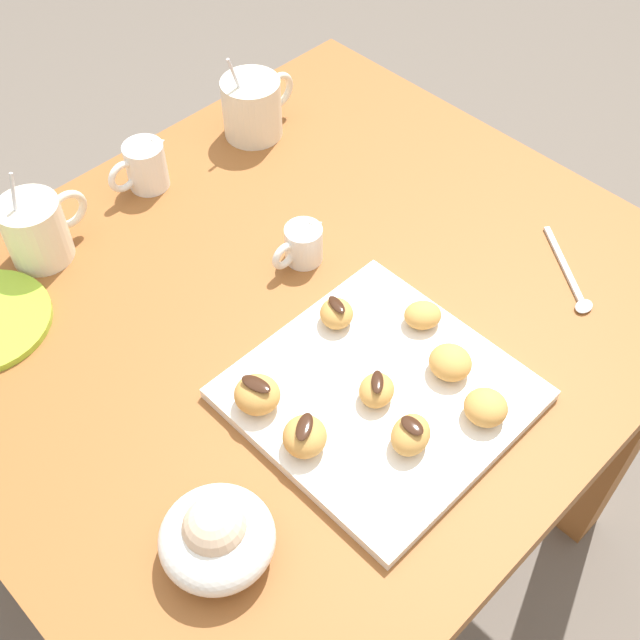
{
  "coord_description": "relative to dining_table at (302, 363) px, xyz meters",
  "views": [
    {
      "loc": [
        -0.47,
        -0.51,
        1.54
      ],
      "look_at": [
        -0.02,
        -0.05,
        0.76
      ],
      "focal_mm": 45.0,
      "sensor_mm": 36.0,
      "label": 1
    }
  ],
  "objects": [
    {
      "name": "dining_table",
      "position": [
        0.0,
        0.0,
        0.0
      ],
      "size": [
        0.96,
        0.84,
        0.74
      ],
      "color": "#935628",
      "rests_on": "ground_plane"
    },
    {
      "name": "beignet_4",
      "position": [
        -0.07,
        -0.25,
        0.17
      ],
      "size": [
        0.06,
        0.06,
        0.04
      ],
      "primitive_type": "ellipsoid",
      "rotation": [
        0.0,
        0.0,
        1.9
      ],
      "color": "#D19347",
      "rests_on": "pastry_plate_square"
    },
    {
      "name": "ice_cream_bowl",
      "position": [
        -0.3,
        -0.19,
        0.18
      ],
      "size": [
        0.12,
        0.12,
        0.09
      ],
      "color": "white",
      "rests_on": "dining_table"
    },
    {
      "name": "beignet_5",
      "position": [
        0.0,
        -0.07,
        0.17
      ],
      "size": [
        0.06,
        0.06,
        0.03
      ],
      "primitive_type": "ellipsoid",
      "rotation": [
        0.0,
        0.0,
        4.0
      ],
      "color": "#D19347",
      "rests_on": "pastry_plate_square"
    },
    {
      "name": "beignet_1",
      "position": [
        0.04,
        -0.22,
        0.17
      ],
      "size": [
        0.06,
        0.06,
        0.03
      ],
      "primitive_type": "ellipsoid",
      "rotation": [
        0.0,
        0.0,
        3.04
      ],
      "color": "#D19347",
      "rests_on": "pastry_plate_square"
    },
    {
      "name": "cream_pitcher_white",
      "position": [
        -0.0,
        0.33,
        0.18
      ],
      "size": [
        0.1,
        0.06,
        0.07
      ],
      "color": "white",
      "rests_on": "dining_table"
    },
    {
      "name": "beignet_7",
      "position": [
        -0.15,
        -0.17,
        0.17
      ],
      "size": [
        0.07,
        0.07,
        0.04
      ],
      "primitive_type": "ellipsoid",
      "rotation": [
        0.0,
        0.0,
        0.67
      ],
      "color": "#D19347",
      "rests_on": "pastry_plate_square"
    },
    {
      "name": "loose_spoon_near_saucer",
      "position": [
        0.29,
        -0.23,
        0.14
      ],
      "size": [
        0.11,
        0.13,
        0.01
      ],
      "color": "silver",
      "rests_on": "dining_table"
    },
    {
      "name": "coffee_mug_cream_right",
      "position": [
        0.2,
        0.31,
        0.19
      ],
      "size": [
        0.13,
        0.09,
        0.15
      ],
      "color": "silver",
      "rests_on": "dining_table"
    },
    {
      "name": "pastry_plate_square",
      "position": [
        -0.04,
        -0.18,
        0.15
      ],
      "size": [
        0.3,
        0.3,
        0.02
      ],
      "primitive_type": "cube",
      "color": "white",
      "rests_on": "dining_table"
    },
    {
      "name": "chocolate_drizzle_4",
      "position": [
        -0.07,
        -0.25,
        0.19
      ],
      "size": [
        0.02,
        0.03,
        0.0
      ],
      "primitive_type": "ellipsoid",
      "rotation": [
        0.0,
        0.0,
        1.5
      ],
      "color": "#381E11",
      "rests_on": "beignet_4"
    },
    {
      "name": "chocolate_drizzle_2",
      "position": [
        -0.15,
        -0.09,
        0.2
      ],
      "size": [
        0.03,
        0.04,
        0.0
      ],
      "primitive_type": "ellipsoid",
      "rotation": [
        0.0,
        0.0,
        4.95
      ],
      "color": "#381E11",
      "rests_on": "beignet_2"
    },
    {
      "name": "chocolate_drizzle_5",
      "position": [
        0.0,
        -0.07,
        0.19
      ],
      "size": [
        0.02,
        0.03,
        0.0
      ],
      "primitive_type": "ellipsoid",
      "rotation": [
        0.0,
        0.0,
        4.46
      ],
      "color": "#381E11",
      "rests_on": "beignet_5"
    },
    {
      "name": "beignet_0",
      "position": [
        0.08,
        -0.14,
        0.17
      ],
      "size": [
        0.06,
        0.06,
        0.03
      ],
      "primitive_type": "ellipsoid",
      "rotation": [
        0.0,
        0.0,
        5.7
      ],
      "color": "#D19347",
      "rests_on": "pastry_plate_square"
    },
    {
      "name": "chocolate_drizzle_6",
      "position": [
        -0.05,
        -0.18,
        0.19
      ],
      "size": [
        0.03,
        0.03,
        0.0
      ],
      "primitive_type": "ellipsoid",
      "rotation": [
        0.0,
        0.0,
        0.73
      ],
      "color": "#381E11",
      "rests_on": "beignet_6"
    },
    {
      "name": "beignet_3",
      "position": [
        0.02,
        -0.29,
        0.17
      ],
      "size": [
        0.06,
        0.06,
        0.03
      ],
      "primitive_type": "ellipsoid",
      "rotation": [
        0.0,
        0.0,
        3.38
      ],
      "color": "#D19347",
      "rests_on": "pastry_plate_square"
    },
    {
      "name": "ground_plane",
      "position": [
        0.0,
        0.0,
        -0.6
      ],
      "size": [
        8.0,
        8.0,
        0.0
      ],
      "primitive_type": "plane",
      "color": "#665B51"
    },
    {
      "name": "chocolate_drizzle_7",
      "position": [
        -0.15,
        -0.17,
        0.19
      ],
      "size": [
        0.04,
        0.03,
        0.0
      ],
      "primitive_type": "ellipsoid",
      "rotation": [
        0.0,
        0.0,
        0.55
      ],
      "color": "#381E11",
      "rests_on": "beignet_7"
    },
    {
      "name": "coffee_mug_cream_left",
      "position": [
        -0.19,
        0.31,
        0.19
      ],
      "size": [
        0.12,
        0.08,
        0.14
      ],
      "color": "silver",
      "rests_on": "dining_table"
    },
    {
      "name": "chocolate_sauce_pitcher",
      "position": [
        0.06,
        0.05,
        0.17
      ],
      "size": [
        0.09,
        0.05,
        0.06
      ],
      "color": "white",
      "rests_on": "dining_table"
    },
    {
      "name": "beignet_6",
      "position": [
        -0.05,
        -0.18,
        0.17
      ],
      "size": [
        0.06,
        0.06,
        0.03
      ],
      "primitive_type": "ellipsoid",
      "rotation": [
        0.0,
        0.0,
        0.42
      ],
      "color": "#D19347",
      "rests_on": "pastry_plate_square"
    },
    {
      "name": "beignet_2",
      "position": [
        -0.15,
        -0.09,
        0.17
      ],
      "size": [
        0.07,
        0.07,
        0.04
      ],
      "primitive_type": "ellipsoid",
      "rotation": [
        0.0,
        0.0,
        5.09
      ],
      "color": "#D19347",
      "rests_on": "pastry_plate_square"
    }
  ]
}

